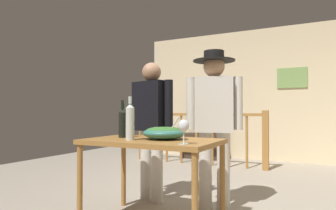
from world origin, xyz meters
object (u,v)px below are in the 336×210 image
(wine_glass, at_px, (184,127))
(person_standing_right, at_px, (214,115))
(serving_table, at_px, (152,149))
(wine_bottle_dark, at_px, (122,123))
(person_standing_left, at_px, (152,118))
(framed_picture, at_px, (292,78))
(wine_bottle_green, at_px, (123,122))
(tv_console, at_px, (203,146))
(stair_railing, at_px, (215,133))
(flat_screen_tv, at_px, (202,119))
(salad_bowl, at_px, (164,132))
(wine_bottle_clear, at_px, (130,121))
(mug_white, at_px, (158,132))

(wine_glass, height_order, person_standing_right, person_standing_right)
(serving_table, relative_size, wine_bottle_dark, 3.30)
(serving_table, distance_m, person_standing_left, 0.76)
(framed_picture, bearing_deg, serving_table, -101.47)
(framed_picture, distance_m, person_standing_right, 3.49)
(framed_picture, bearing_deg, wine_bottle_green, -108.27)
(person_standing_right, bearing_deg, tv_console, -83.80)
(stair_railing, xyz_separation_m, wine_glass, (0.84, -3.23, 0.29))
(tv_console, height_order, flat_screen_tv, flat_screen_tv)
(salad_bowl, height_order, person_standing_right, person_standing_right)
(tv_console, xyz_separation_m, salad_bowl, (1.03, -3.67, 0.55))
(wine_bottle_green, height_order, person_standing_right, person_standing_right)
(framed_picture, distance_m, serving_table, 4.20)
(person_standing_right, bearing_deg, wine_bottle_green, 11.21)
(serving_table, bearing_deg, wine_bottle_dark, 178.48)
(tv_console, relative_size, wine_bottle_clear, 2.39)
(serving_table, distance_m, person_standing_right, 0.77)
(serving_table, bearing_deg, person_standing_left, 120.97)
(person_standing_left, bearing_deg, wine_bottle_dark, 110.01)
(salad_bowl, relative_size, person_standing_left, 0.25)
(mug_white, bearing_deg, framed_picture, 76.42)
(tv_console, bearing_deg, framed_picture, 9.46)
(framed_picture, bearing_deg, salad_bowl, -100.17)
(salad_bowl, distance_m, wine_bottle_dark, 0.44)
(wine_bottle_clear, bearing_deg, serving_table, 50.61)
(person_standing_left, bearing_deg, framed_picture, -92.74)
(tv_console, bearing_deg, wine_glass, -71.24)
(mug_white, bearing_deg, stair_railing, 97.00)
(wine_bottle_dark, xyz_separation_m, wine_bottle_clear, (0.20, -0.17, 0.02))
(tv_console, bearing_deg, stair_railing, -55.33)
(wine_bottle_clear, xyz_separation_m, person_standing_right, (0.50, 0.77, 0.04))
(wine_bottle_clear, bearing_deg, salad_bowl, 40.61)
(framed_picture, bearing_deg, tv_console, -170.54)
(flat_screen_tv, distance_m, wine_glass, 4.15)
(stair_railing, xyz_separation_m, wine_bottle_dark, (0.09, -2.98, 0.30))
(salad_bowl, bearing_deg, wine_bottle_clear, -139.39)
(wine_bottle_clear, distance_m, person_standing_left, 0.81)
(framed_picture, relative_size, wine_glass, 2.96)
(serving_table, xyz_separation_m, wine_bottle_green, (-0.45, 0.19, 0.22))
(wine_bottle_green, xyz_separation_m, mug_white, (0.36, 0.09, -0.09))
(wine_bottle_dark, relative_size, mug_white, 2.92)
(person_standing_left, bearing_deg, mug_white, 145.65)
(salad_bowl, height_order, mug_white, salad_bowl)
(salad_bowl, bearing_deg, person_standing_right, 65.04)
(wine_bottle_green, relative_size, person_standing_left, 0.21)
(flat_screen_tv, bearing_deg, mug_white, -76.21)
(flat_screen_tv, relative_size, mug_white, 5.78)
(framed_picture, xyz_separation_m, flat_screen_tv, (-1.74, -0.32, -0.82))
(framed_picture, bearing_deg, wine_glass, -95.30)
(flat_screen_tv, distance_m, serving_table, 3.80)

